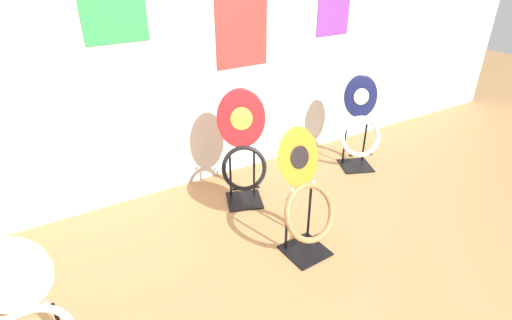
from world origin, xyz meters
name	(u,v)px	position (x,y,z in m)	size (l,w,h in m)	color
wall_back	(185,29)	(0.00, 2.08, 1.30)	(8.00, 0.07, 2.60)	silver
toilet_seat_display_orange_sun	(307,203)	(0.25, 0.82, 0.39)	(0.41, 0.35, 0.87)	black
toilet_seat_display_crimson_swirl	(243,149)	(0.20, 1.59, 0.46)	(0.44, 0.39, 0.92)	black
toilet_seat_display_navy_moon	(360,127)	(1.39, 1.53, 0.40)	(0.42, 0.37, 0.85)	black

